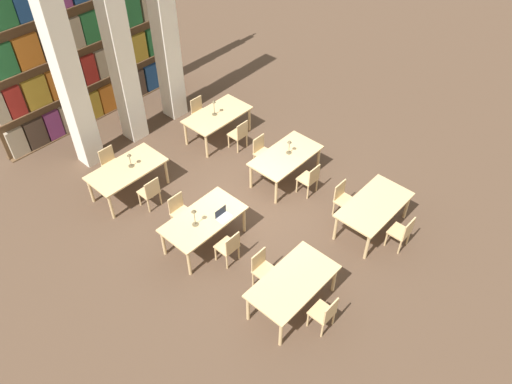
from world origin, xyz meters
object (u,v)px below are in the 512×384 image
(reading_table_3, at_px, (286,158))
(reading_table_4, at_px, (127,171))
(chair_3, at_px, (343,198))
(reading_table_2, at_px, (204,221))
(reading_table_1, at_px, (374,207))
(laptop, at_px, (223,216))
(desk_lamp_0, at_px, (194,215))
(desk_lamp_1, at_px, (289,145))
(pillar_center, at_px, (116,35))
(chair_7, at_px, (262,151))
(chair_6, at_px, (310,179))
(chair_2, at_px, (402,232))
(chair_5, at_px, (180,211))
(pillar_right, at_px, (163,15))
(desk_lamp_3, at_px, (214,105))
(chair_9, at_px, (111,163))
(chair_0, at_px, (325,313))
(pillar_left, at_px, (62,56))
(chair_10, at_px, (239,134))
(chair_11, at_px, (200,112))
(chair_4, at_px, (229,247))
(desk_lamp_2, at_px, (130,158))
(chair_1, at_px, (263,268))
(chair_8, at_px, (150,192))
(reading_table_5, at_px, (218,117))

(reading_table_3, height_order, reading_table_4, same)
(chair_3, xyz_separation_m, reading_table_2, (-2.80, 1.70, 0.22))
(reading_table_1, distance_m, laptop, 3.35)
(desk_lamp_0, distance_m, desk_lamp_1, 3.18)
(pillar_center, height_order, chair_7, pillar_center)
(pillar_center, xyz_separation_m, chair_6, (1.40, -5.06, -2.53))
(chair_2, xyz_separation_m, chair_5, (-2.82, 4.03, 0.00))
(pillar_right, height_order, chair_2, pillar_right)
(laptop, relative_size, desk_lamp_3, 0.71)
(pillar_right, xyz_separation_m, chair_5, (-2.90, -3.58, -2.53))
(chair_3, relative_size, chair_9, 1.00)
(chair_0, distance_m, chair_3, 3.16)
(pillar_right, bearing_deg, pillar_left, 180.00)
(reading_table_2, relative_size, chair_10, 2.09)
(chair_7, bearing_deg, desk_lamp_3, -91.29)
(pillar_left, xyz_separation_m, reading_table_2, (0.04, -4.35, -2.31))
(reading_table_1, xyz_separation_m, chair_11, (0.12, 5.81, -0.22))
(chair_0, bearing_deg, laptop, 84.63)
(desk_lamp_3, bearing_deg, chair_11, 82.10)
(chair_4, bearing_deg, chair_11, 54.00)
(chair_2, xyz_separation_m, reading_table_2, (-2.80, 3.25, 0.22))
(desk_lamp_2, bearing_deg, chair_1, -89.85)
(reading_table_3, bearing_deg, chair_4, -163.62)
(chair_0, relative_size, laptop, 2.72)
(reading_table_2, height_order, chair_4, chair_4)
(chair_0, xyz_separation_m, reading_table_3, (2.80, 3.30, 0.22))
(chair_6, bearing_deg, chair_2, -90.51)
(pillar_center, bearing_deg, chair_9, -145.33)
(chair_1, height_order, chair_7, same)
(chair_4, height_order, reading_table_3, chair_4)
(pillar_right, relative_size, reading_table_3, 3.30)
(pillar_right, relative_size, chair_8, 6.90)
(chair_4, xyz_separation_m, desk_lamp_2, (0.04, 3.30, 0.56))
(pillar_right, relative_size, chair_3, 6.90)
(pillar_right, distance_m, desk_lamp_1, 4.72)
(chair_5, bearing_deg, pillar_right, -129.04)
(reading_table_1, xyz_separation_m, laptop, (-2.53, 2.18, 0.12))
(desk_lamp_1, height_order, reading_table_5, desk_lamp_1)
(chair_5, bearing_deg, chair_1, 91.25)
(chair_2, xyz_separation_m, desk_lamp_0, (-3.04, 3.24, 0.61))
(chair_9, relative_size, chair_10, 1.00)
(reading_table_2, bearing_deg, chair_4, -91.51)
(chair_10, bearing_deg, chair_7, -98.53)
(chair_8, relative_size, chair_9, 1.00)
(chair_5, distance_m, reading_table_3, 2.95)
(reading_table_2, xyz_separation_m, chair_7, (2.82, 0.84, -0.22))
(pillar_left, bearing_deg, pillar_right, 0.00)
(reading_table_4, bearing_deg, chair_8, -87.01)
(chair_0, xyz_separation_m, desk_lamp_2, (-0.01, 5.76, 0.56))
(reading_table_2, height_order, desk_lamp_3, desk_lamp_3)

